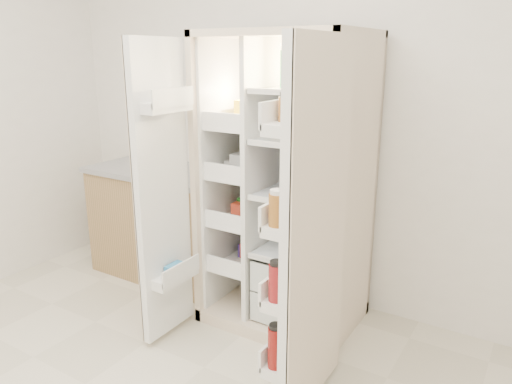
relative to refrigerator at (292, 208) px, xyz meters
The scene contains 5 objects.
wall_back 0.71m from the refrigerator, 109.77° to the left, with size 4.00×0.02×2.70m, color white.
refrigerator is the anchor object (origin of this frame).
freezer_door 0.81m from the refrigerator, 130.47° to the right, with size 0.15×0.40×1.72m.
fridge_door 0.85m from the refrigerator, 56.23° to the right, with size 0.17×0.58×1.72m.
kitchen_counter 1.15m from the refrigerator, behind, with size 1.16×0.62×0.84m.
Camera 1 is at (1.46, -0.92, 1.68)m, focal length 34.00 mm.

